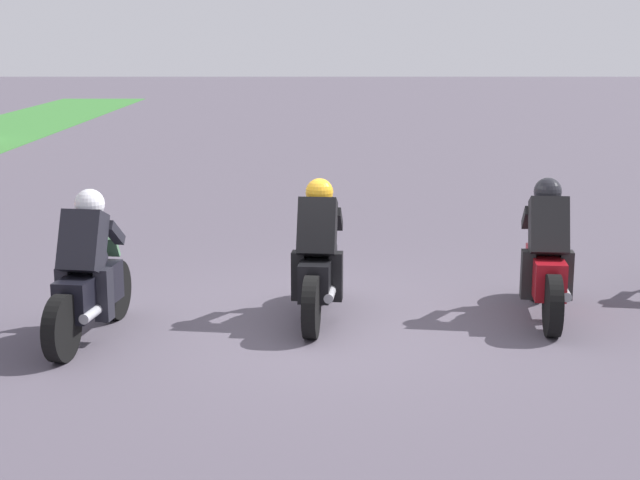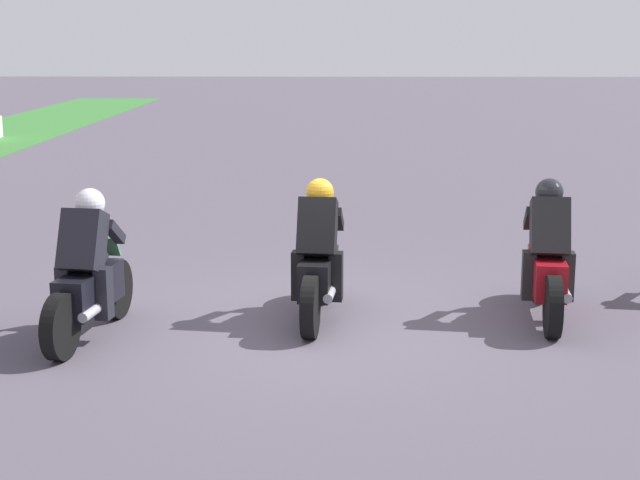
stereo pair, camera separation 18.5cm
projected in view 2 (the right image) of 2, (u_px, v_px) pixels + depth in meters
name	position (u px, v px, depth m)	size (l,w,h in m)	color
ground_plane	(322.00, 322.00, 10.37)	(120.00, 120.00, 0.00)	#514956
rider_lane_b	(547.00, 262.00, 10.39)	(2.04, 0.57, 1.51)	black
rider_lane_c	(319.00, 262.00, 10.38)	(2.04, 0.57, 1.51)	black
rider_lane_d	(89.00, 278.00, 9.72)	(2.04, 0.60, 1.51)	black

